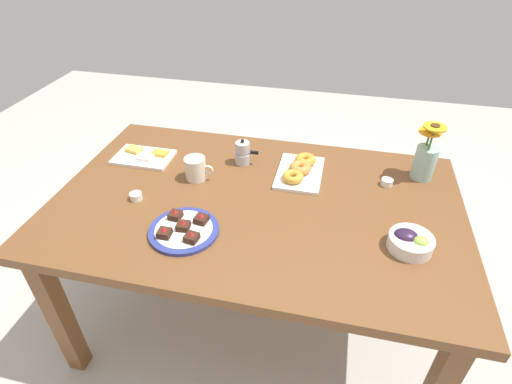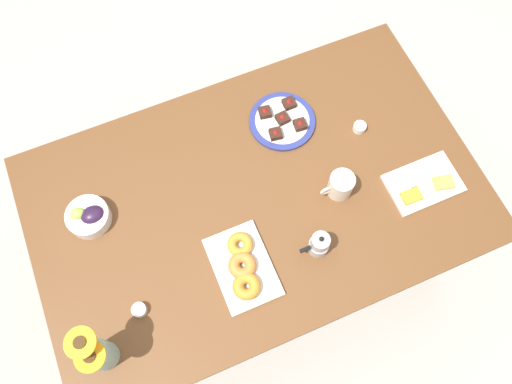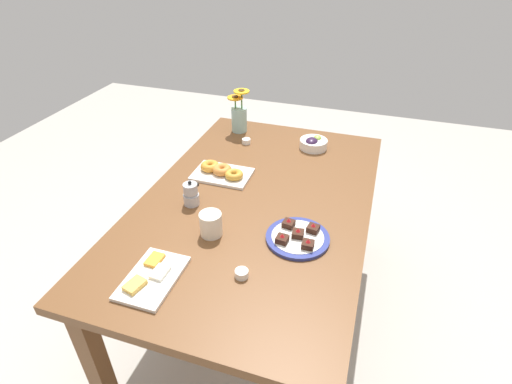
{
  "view_description": "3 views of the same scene",
  "coord_description": "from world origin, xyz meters",
  "px_view_note": "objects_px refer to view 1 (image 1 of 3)",
  "views": [
    {
      "loc": [
        0.28,
        -1.22,
        1.7
      ],
      "look_at": [
        0.0,
        0.0,
        0.78
      ],
      "focal_mm": 28.0,
      "sensor_mm": 36.0,
      "label": 1
    },
    {
      "loc": [
        0.25,
        0.6,
        2.4
      ],
      "look_at": [
        0.0,
        0.0,
        0.78
      ],
      "focal_mm": 35.0,
      "sensor_mm": 36.0,
      "label": 2
    },
    {
      "loc": [
        -1.4,
        -0.46,
        1.77
      ],
      "look_at": [
        0.0,
        0.0,
        0.78
      ],
      "focal_mm": 28.0,
      "sensor_mm": 36.0,
      "label": 3
    }
  ],
  "objects_px": {
    "jam_cup_honey": "(387,182)",
    "dessert_plate": "(184,230)",
    "cheese_platter": "(144,156)",
    "croissant_platter": "(300,170)",
    "jam_cup_berry": "(136,196)",
    "coffee_mug": "(196,168)",
    "flower_vase": "(425,159)",
    "grape_bowl": "(410,242)",
    "moka_pot": "(243,153)",
    "dining_table": "(256,217)"
  },
  "relations": [
    {
      "from": "coffee_mug",
      "to": "flower_vase",
      "type": "xyz_separation_m",
      "value": [
        0.93,
        0.22,
        0.04
      ]
    },
    {
      "from": "coffee_mug",
      "to": "dining_table",
      "type": "bearing_deg",
      "value": -18.6
    },
    {
      "from": "jam_cup_berry",
      "to": "cheese_platter",
      "type": "bearing_deg",
      "value": 110.23
    },
    {
      "from": "cheese_platter",
      "to": "coffee_mug",
      "type": "bearing_deg",
      "value": -18.96
    },
    {
      "from": "flower_vase",
      "to": "jam_cup_honey",
      "type": "bearing_deg",
      "value": -146.95
    },
    {
      "from": "coffee_mug",
      "to": "jam_cup_berry",
      "type": "bearing_deg",
      "value": -133.5
    },
    {
      "from": "coffee_mug",
      "to": "grape_bowl",
      "type": "relative_size",
      "value": 0.82
    },
    {
      "from": "dining_table",
      "to": "cheese_platter",
      "type": "xyz_separation_m",
      "value": [
        -0.57,
        0.19,
        0.1
      ]
    },
    {
      "from": "cheese_platter",
      "to": "dining_table",
      "type": "bearing_deg",
      "value": -18.78
    },
    {
      "from": "cheese_platter",
      "to": "moka_pot",
      "type": "xyz_separation_m",
      "value": [
        0.45,
        0.06,
        0.04
      ]
    },
    {
      "from": "dessert_plate",
      "to": "dining_table",
      "type": "bearing_deg",
      "value": 48.87
    },
    {
      "from": "coffee_mug",
      "to": "jam_cup_honey",
      "type": "height_order",
      "value": "coffee_mug"
    },
    {
      "from": "coffee_mug",
      "to": "flower_vase",
      "type": "height_order",
      "value": "flower_vase"
    },
    {
      "from": "moka_pot",
      "to": "jam_cup_honey",
      "type": "bearing_deg",
      "value": -3.31
    },
    {
      "from": "jam_cup_berry",
      "to": "grape_bowl",
      "type": "bearing_deg",
      "value": -2.63
    },
    {
      "from": "dining_table",
      "to": "jam_cup_berry",
      "type": "relative_size",
      "value": 33.33
    },
    {
      "from": "croissant_platter",
      "to": "jam_cup_berry",
      "type": "distance_m",
      "value": 0.69
    },
    {
      "from": "coffee_mug",
      "to": "cheese_platter",
      "type": "relative_size",
      "value": 0.48
    },
    {
      "from": "grape_bowl",
      "to": "cheese_platter",
      "type": "height_order",
      "value": "grape_bowl"
    },
    {
      "from": "grape_bowl",
      "to": "croissant_platter",
      "type": "bearing_deg",
      "value": 138.9
    },
    {
      "from": "coffee_mug",
      "to": "cheese_platter",
      "type": "distance_m",
      "value": 0.31
    },
    {
      "from": "cheese_platter",
      "to": "jam_cup_berry",
      "type": "relative_size",
      "value": 5.42
    },
    {
      "from": "cheese_platter",
      "to": "jam_cup_berry",
      "type": "bearing_deg",
      "value": -69.77
    },
    {
      "from": "cheese_platter",
      "to": "flower_vase",
      "type": "bearing_deg",
      "value": 5.67
    },
    {
      "from": "jam_cup_honey",
      "to": "flower_vase",
      "type": "height_order",
      "value": "flower_vase"
    },
    {
      "from": "cheese_platter",
      "to": "grape_bowl",
      "type": "bearing_deg",
      "value": -16.65
    },
    {
      "from": "moka_pot",
      "to": "dessert_plate",
      "type": "bearing_deg",
      "value": -100.22
    },
    {
      "from": "jam_cup_honey",
      "to": "flower_vase",
      "type": "distance_m",
      "value": 0.19
    },
    {
      "from": "coffee_mug",
      "to": "moka_pot",
      "type": "relative_size",
      "value": 1.04
    },
    {
      "from": "dining_table",
      "to": "flower_vase",
      "type": "bearing_deg",
      "value": 25.93
    },
    {
      "from": "croissant_platter",
      "to": "flower_vase",
      "type": "relative_size",
      "value": 1.09
    },
    {
      "from": "grape_bowl",
      "to": "flower_vase",
      "type": "relative_size",
      "value": 0.59
    },
    {
      "from": "dessert_plate",
      "to": "moka_pot",
      "type": "distance_m",
      "value": 0.51
    },
    {
      "from": "croissant_platter",
      "to": "jam_cup_berry",
      "type": "bearing_deg",
      "value": -151.98
    },
    {
      "from": "cheese_platter",
      "to": "croissant_platter",
      "type": "xyz_separation_m",
      "value": [
        0.72,
        0.03,
        0.01
      ]
    },
    {
      "from": "jam_cup_honey",
      "to": "dessert_plate",
      "type": "bearing_deg",
      "value": -147.14
    },
    {
      "from": "cheese_platter",
      "to": "dessert_plate",
      "type": "height_order",
      "value": "dessert_plate"
    },
    {
      "from": "dining_table",
      "to": "flower_vase",
      "type": "height_order",
      "value": "flower_vase"
    },
    {
      "from": "grape_bowl",
      "to": "flower_vase",
      "type": "xyz_separation_m",
      "value": [
        0.08,
        0.46,
        0.06
      ]
    },
    {
      "from": "dessert_plate",
      "to": "croissant_platter",
      "type": "bearing_deg",
      "value": 52.82
    },
    {
      "from": "grape_bowl",
      "to": "croissant_platter",
      "type": "height_order",
      "value": "grape_bowl"
    },
    {
      "from": "coffee_mug",
      "to": "moka_pot",
      "type": "xyz_separation_m",
      "value": [
        0.16,
        0.16,
        -0.0
      ]
    },
    {
      "from": "jam_cup_honey",
      "to": "dessert_plate",
      "type": "height_order",
      "value": "dessert_plate"
    },
    {
      "from": "dessert_plate",
      "to": "coffee_mug",
      "type": "bearing_deg",
      "value": 102.1
    },
    {
      "from": "cheese_platter",
      "to": "croissant_platter",
      "type": "relative_size",
      "value": 0.93
    },
    {
      "from": "dining_table",
      "to": "jam_cup_berry",
      "type": "distance_m",
      "value": 0.49
    },
    {
      "from": "coffee_mug",
      "to": "jam_cup_honey",
      "type": "bearing_deg",
      "value": 9.25
    },
    {
      "from": "croissant_platter",
      "to": "dessert_plate",
      "type": "height_order",
      "value": "dessert_plate"
    },
    {
      "from": "coffee_mug",
      "to": "moka_pot",
      "type": "height_order",
      "value": "moka_pot"
    },
    {
      "from": "grape_bowl",
      "to": "moka_pot",
      "type": "relative_size",
      "value": 1.27
    }
  ]
}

